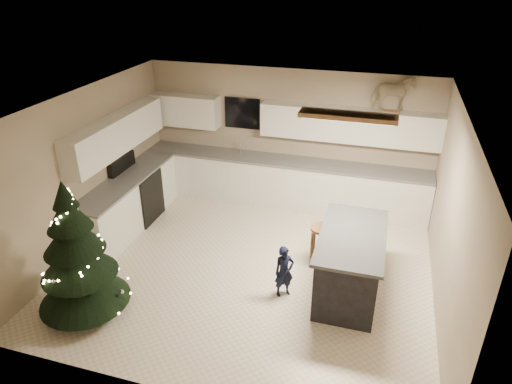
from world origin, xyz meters
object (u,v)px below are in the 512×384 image
toddler (284,272)px  rocking_horse (393,94)px  island (350,263)px  bar_stool (322,237)px  christmas_tree (78,261)px

toddler → rocking_horse: bearing=32.2°
island → rocking_horse: (0.29, 2.48, 1.84)m
island → bar_stool: bearing=133.1°
island → toddler: (-0.87, -0.35, -0.08)m
island → bar_stool: island is taller
toddler → christmas_tree: bearing=168.2°
island → toddler: bearing=-158.3°
bar_stool → christmas_tree: size_ratio=0.35×
island → christmas_tree: (-3.39, -1.45, 0.34)m
toddler → bar_stool: bearing=30.7°
bar_stool → christmas_tree: (-2.90, -1.97, 0.30)m
christmas_tree → rocking_horse: bearing=46.9°
christmas_tree → toddler: 2.78m
bar_stool → christmas_tree: bearing=-145.8°
bar_stool → christmas_tree: christmas_tree is taller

